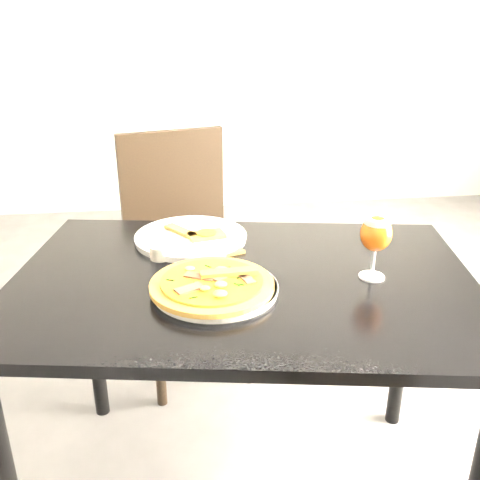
{
  "coord_description": "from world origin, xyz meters",
  "views": [
    {
      "loc": [
        -0.15,
        -0.97,
        1.38
      ],
      "look_at": [
        0.02,
        0.32,
        0.83
      ],
      "focal_mm": 40.0,
      "sensor_mm": 36.0,
      "label": 1
    }
  ],
  "objects": [
    {
      "name": "sauce_cup",
      "position": [
        -0.2,
        0.41,
        0.77
      ],
      "size": [
        0.06,
        0.06,
        0.04
      ],
      "color": "beige",
      "rests_on": "dining_table"
    },
    {
      "name": "chair_far",
      "position": [
        -0.12,
        1.0,
        0.53
      ],
      "size": [
        0.54,
        0.54,
        0.97
      ],
      "rotation": [
        0.0,
        0.0,
        0.25
      ],
      "color": "black",
      "rests_on": "ground"
    },
    {
      "name": "plate_main",
      "position": [
        -0.06,
        0.2,
        0.76
      ],
      "size": [
        0.35,
        0.35,
        0.02
      ],
      "primitive_type": "cylinder",
      "rotation": [
        0.0,
        0.0,
        0.15
      ],
      "color": "silver",
      "rests_on": "dining_table"
    },
    {
      "name": "pizza",
      "position": [
        -0.07,
        0.19,
        0.78
      ],
      "size": [
        0.3,
        0.3,
        0.03
      ],
      "rotation": [
        0.0,
        0.0,
        -0.25
      ],
      "color": "olive",
      "rests_on": "plate_main"
    },
    {
      "name": "beer_glass",
      "position": [
        0.35,
        0.22,
        0.87
      ],
      "size": [
        0.08,
        0.08,
        0.17
      ],
      "color": "silver",
      "rests_on": "dining_table"
    },
    {
      "name": "loose_crust",
      "position": [
        -0.01,
        0.41,
        0.75
      ],
      "size": [
        0.11,
        0.06,
        0.01
      ],
      "primitive_type": "cube",
      "rotation": [
        0.0,
        0.0,
        0.33
      ],
      "color": "olive",
      "rests_on": "dining_table"
    },
    {
      "name": "crust_scraps",
      "position": [
        -0.08,
        0.52,
        0.77
      ],
      "size": [
        0.18,
        0.15,
        0.01
      ],
      "rotation": [
        0.0,
        0.0,
        -0.49
      ],
      "color": "olive",
      "rests_on": "plate_second"
    },
    {
      "name": "plate_second",
      "position": [
        -0.11,
        0.53,
        0.76
      ],
      "size": [
        0.4,
        0.4,
        0.02
      ],
      "primitive_type": "cylinder",
      "rotation": [
        0.0,
        0.0,
        -0.25
      ],
      "color": "silver",
      "rests_on": "dining_table"
    },
    {
      "name": "dining_table",
      "position": [
        0.02,
        0.27,
        0.66
      ],
      "size": [
        1.32,
        0.99,
        0.75
      ],
      "rotation": [
        0.0,
        0.0,
        -0.17
      ],
      "color": "black",
      "rests_on": "ground"
    }
  ]
}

